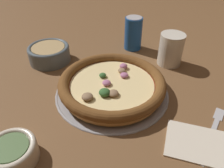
{
  "coord_description": "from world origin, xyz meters",
  "views": [
    {
      "loc": [
        0.37,
        -0.33,
        0.41
      ],
      "look_at": [
        0.0,
        0.0,
        0.03
      ],
      "focal_mm": 35.0,
      "sensor_mm": 36.0,
      "label": 1
    }
  ],
  "objects_px": {
    "bowl_near": "(49,53)",
    "drinking_cup": "(171,49)",
    "pizza_tray": "(112,91)",
    "napkin": "(202,144)",
    "pizza": "(112,84)",
    "beverage_can": "(133,33)",
    "bowl_far": "(12,152)",
    "fork": "(213,130)"
  },
  "relations": [
    {
      "from": "bowl_near",
      "to": "drinking_cup",
      "type": "bearing_deg",
      "value": 45.97
    },
    {
      "from": "pizza_tray",
      "to": "bowl_near",
      "type": "relative_size",
      "value": 2.3
    },
    {
      "from": "bowl_near",
      "to": "napkin",
      "type": "xyz_separation_m",
      "value": [
        0.56,
        0.07,
        -0.03
      ]
    },
    {
      "from": "pizza",
      "to": "napkin",
      "type": "distance_m",
      "value": 0.28
    },
    {
      "from": "drinking_cup",
      "to": "beverage_can",
      "type": "relative_size",
      "value": 0.88
    },
    {
      "from": "bowl_near",
      "to": "napkin",
      "type": "bearing_deg",
      "value": 7.21
    },
    {
      "from": "bowl_near",
      "to": "pizza_tray",
      "type": "bearing_deg",
      "value": 9.22
    },
    {
      "from": "pizza_tray",
      "to": "drinking_cup",
      "type": "relative_size",
      "value": 3.02
    },
    {
      "from": "beverage_can",
      "to": "pizza",
      "type": "bearing_deg",
      "value": -57.84
    },
    {
      "from": "bowl_near",
      "to": "bowl_far",
      "type": "distance_m",
      "value": 0.41
    },
    {
      "from": "fork",
      "to": "bowl_near",
      "type": "bearing_deg",
      "value": 87.65
    },
    {
      "from": "bowl_near",
      "to": "fork",
      "type": "height_order",
      "value": "bowl_near"
    },
    {
      "from": "pizza_tray",
      "to": "drinking_cup",
      "type": "bearing_deg",
      "value": 87.51
    },
    {
      "from": "bowl_near",
      "to": "drinking_cup",
      "type": "distance_m",
      "value": 0.42
    },
    {
      "from": "pizza",
      "to": "bowl_far",
      "type": "relative_size",
      "value": 2.95
    },
    {
      "from": "bowl_near",
      "to": "bowl_far",
      "type": "relative_size",
      "value": 1.38
    },
    {
      "from": "bowl_near",
      "to": "drinking_cup",
      "type": "xyz_separation_m",
      "value": [
        0.29,
        0.3,
        0.02
      ]
    },
    {
      "from": "fork",
      "to": "beverage_can",
      "type": "relative_size",
      "value": 1.59
    },
    {
      "from": "bowl_far",
      "to": "drinking_cup",
      "type": "relative_size",
      "value": 0.95
    },
    {
      "from": "pizza_tray",
      "to": "bowl_far",
      "type": "distance_m",
      "value": 0.31
    },
    {
      "from": "pizza_tray",
      "to": "bowl_far",
      "type": "xyz_separation_m",
      "value": [
        0.03,
        -0.3,
        0.02
      ]
    },
    {
      "from": "drinking_cup",
      "to": "napkin",
      "type": "bearing_deg",
      "value": -41.28
    },
    {
      "from": "pizza_tray",
      "to": "pizza",
      "type": "distance_m",
      "value": 0.03
    },
    {
      "from": "pizza_tray",
      "to": "drinking_cup",
      "type": "height_order",
      "value": "drinking_cup"
    },
    {
      "from": "pizza_tray",
      "to": "pizza",
      "type": "bearing_deg",
      "value": -75.13
    },
    {
      "from": "napkin",
      "to": "bowl_near",
      "type": "bearing_deg",
      "value": -172.79
    },
    {
      "from": "fork",
      "to": "beverage_can",
      "type": "bearing_deg",
      "value": 53.78
    },
    {
      "from": "napkin",
      "to": "beverage_can",
      "type": "xyz_separation_m",
      "value": [
        -0.43,
        0.22,
        0.06
      ]
    },
    {
      "from": "napkin",
      "to": "beverage_can",
      "type": "distance_m",
      "value": 0.49
    },
    {
      "from": "napkin",
      "to": "fork",
      "type": "bearing_deg",
      "value": 93.81
    },
    {
      "from": "pizza",
      "to": "beverage_can",
      "type": "bearing_deg",
      "value": 122.16
    },
    {
      "from": "bowl_far",
      "to": "napkin",
      "type": "xyz_separation_m",
      "value": [
        0.25,
        0.33,
        -0.02
      ]
    },
    {
      "from": "pizza",
      "to": "bowl_far",
      "type": "distance_m",
      "value": 0.31
    },
    {
      "from": "napkin",
      "to": "beverage_can",
      "type": "relative_size",
      "value": 1.55
    },
    {
      "from": "napkin",
      "to": "fork",
      "type": "xyz_separation_m",
      "value": [
        -0.0,
        0.06,
        -0.0
      ]
    },
    {
      "from": "pizza",
      "to": "bowl_far",
      "type": "bearing_deg",
      "value": -84.16
    },
    {
      "from": "bowl_far",
      "to": "napkin",
      "type": "height_order",
      "value": "bowl_far"
    },
    {
      "from": "pizza",
      "to": "bowl_far",
      "type": "height_order",
      "value": "pizza"
    },
    {
      "from": "napkin",
      "to": "drinking_cup",
      "type": "bearing_deg",
      "value": 138.72
    },
    {
      "from": "pizza",
      "to": "bowl_near",
      "type": "xyz_separation_m",
      "value": [
        -0.28,
        -0.05,
        0.0
      ]
    },
    {
      "from": "drinking_cup",
      "to": "beverage_can",
      "type": "height_order",
      "value": "beverage_can"
    },
    {
      "from": "pizza_tray",
      "to": "beverage_can",
      "type": "relative_size",
      "value": 2.66
    }
  ]
}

